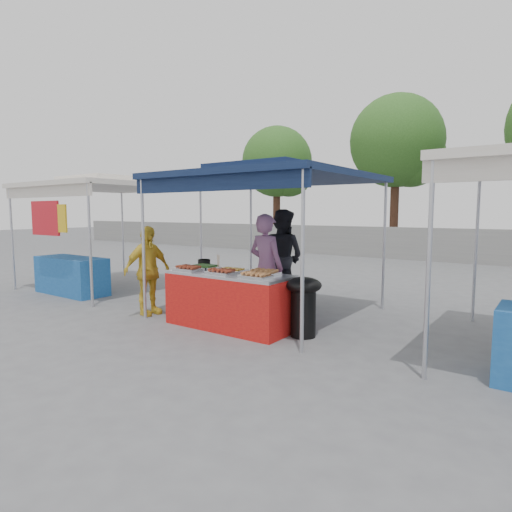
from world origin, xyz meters
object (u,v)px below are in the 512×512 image
Objects in this scene: cooking_pot at (204,263)px; helper_man at (282,257)px; wok_burner at (303,301)px; vendor_table at (230,300)px; vendor_woman at (266,268)px; customer_person at (147,271)px.

helper_man reaches higher than cooking_pot.
vendor_table is at bearing -178.77° from wok_burner.
vendor_woman reaches higher than wok_burner.
wok_burner is at bearing 130.79° from helper_man.
cooking_pot is at bearing 166.97° from wok_burner.
helper_man is at bearing -65.43° from vendor_woman.
helper_man reaches higher than customer_person.
cooking_pot is 1.63m from helper_man.
vendor_woman is 0.96× the size of helper_man.
helper_man is 2.51m from customer_person.
vendor_table is 9.54× the size of cooking_pot.
cooking_pot is (-0.84, 0.34, 0.49)m from vendor_table.
wok_burner is 0.50× the size of vendor_woman.
helper_man is (-0.43, 1.17, 0.04)m from vendor_woman.
cooking_pot reaches higher than vendor_table.
wok_burner is at bearing 159.03° from vendor_woman.
customer_person is at bearing -173.76° from vendor_table.
vendor_table is 1.72m from customer_person.
vendor_woman is 1.25m from helper_man.
vendor_table is 0.84m from vendor_woman.
customer_person is at bearing 54.61° from helper_man.
vendor_table is 1.14× the size of vendor_woman.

